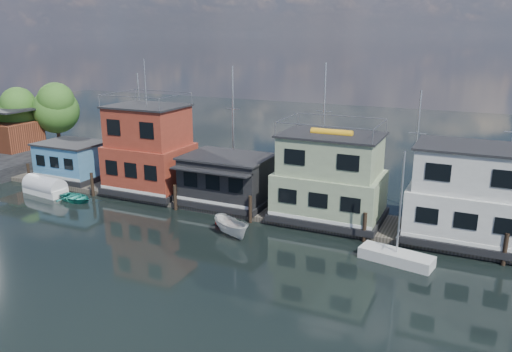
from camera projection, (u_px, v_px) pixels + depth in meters
The scene contains 15 objects.
ground at pixel (148, 262), 32.50m from camera, with size 160.00×160.00×0.00m, color black.
dock at pixel (233, 204), 42.92m from camera, with size 48.00×5.00×0.40m, color #595147.
houseboat_blue at pixel (72, 160), 49.66m from camera, with size 6.40×4.90×3.66m.
houseboat_red at pixel (149, 151), 45.30m from camera, with size 7.40×5.90×11.86m.
houseboat_dark at pixel (227, 179), 42.50m from camera, with size 7.40×6.10×4.06m.
houseboat_green at pixel (330, 178), 38.56m from camera, with size 8.40×5.90×7.03m.
houseboat_white at pixel (469, 195), 34.52m from camera, with size 8.40×5.90×6.66m.
pilings at pixel (213, 203), 40.36m from camera, with size 42.28×0.28×2.20m.
background_masts at pixel (310, 135), 44.77m from camera, with size 36.40×0.16×12.00m.
shore at pixel (13, 130), 57.78m from camera, with size 12.40×15.72×8.24m.
tarp_runabout at pixel (45, 187), 46.17m from camera, with size 4.65×2.32×1.81m.
day_sailer at pixel (396, 256), 32.32m from camera, with size 4.90×2.39×7.41m.
dinghy_teal at pixel (76, 198), 44.22m from camera, with size 2.46×3.44×0.71m, color teal.
motorboat at pixel (232, 227), 36.33m from camera, with size 1.42×3.77×1.46m, color silver.
red_kayak at pixel (230, 226), 38.04m from camera, with size 0.38×0.38×2.62m, color red.
Camera 1 is at (18.91, -24.02, 14.24)m, focal length 35.00 mm.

